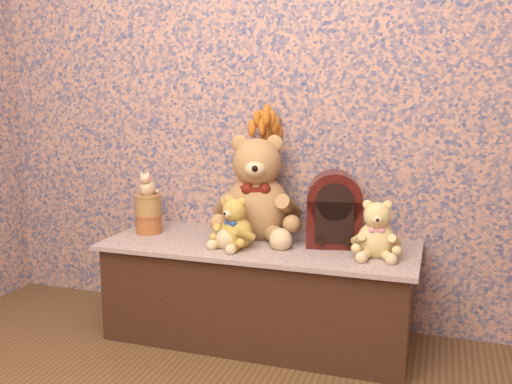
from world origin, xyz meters
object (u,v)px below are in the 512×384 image
teddy_large (257,182)px  teddy_small (377,226)px  teddy_medium (236,220)px  cathedral_radio (334,208)px  cat_figurine (147,182)px  ceramic_vase (267,211)px  biscuit_tin_lower (149,224)px

teddy_large → teddy_small: size_ratio=2.02×
teddy_medium → teddy_small: bearing=26.2°
cathedral_radio → cat_figurine: bearing=172.2°
ceramic_vase → biscuit_tin_lower: (-0.53, -0.18, -0.06)m
teddy_medium → cathedral_radio: 0.43m
teddy_medium → biscuit_tin_lower: bearing=-170.3°
teddy_large → ceramic_vase: teddy_large is taller
teddy_small → cat_figurine: 1.08m
teddy_large → cat_figurine: (-0.51, -0.10, -0.01)m
teddy_medium → cat_figurine: 0.51m
biscuit_tin_lower → teddy_medium: bearing=-11.6°
teddy_small → cathedral_radio: bearing=142.0°
teddy_large → biscuit_tin_lower: bearing=177.1°
teddy_large → cat_figurine: teddy_large is taller
ceramic_vase → teddy_small: bearing=-23.0°
cathedral_radio → biscuit_tin_lower: cathedral_radio is taller
biscuit_tin_lower → cat_figurine: size_ratio=1.01×
cathedral_radio → ceramic_vase: bearing=149.5°
ceramic_vase → teddy_medium: bearing=-100.0°
teddy_large → cathedral_radio: (0.36, -0.04, -0.09)m
ceramic_vase → cat_figurine: cat_figurine is taller
teddy_small → cat_figurine: cat_figurine is taller
cathedral_radio → teddy_large: bearing=162.1°
teddy_small → biscuit_tin_lower: size_ratio=2.07×
teddy_medium → biscuit_tin_lower: (-0.48, 0.10, -0.08)m
teddy_large → ceramic_vase: size_ratio=2.39×
teddy_large → teddy_small: 0.59m
biscuit_tin_lower → cat_figurine: (0.00, 0.00, 0.20)m
ceramic_vase → biscuit_tin_lower: 0.56m
cathedral_radio → ceramic_vase: (-0.34, 0.11, -0.06)m
teddy_large → cathedral_radio: size_ratio=1.56×
teddy_large → teddy_medium: teddy_large is taller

